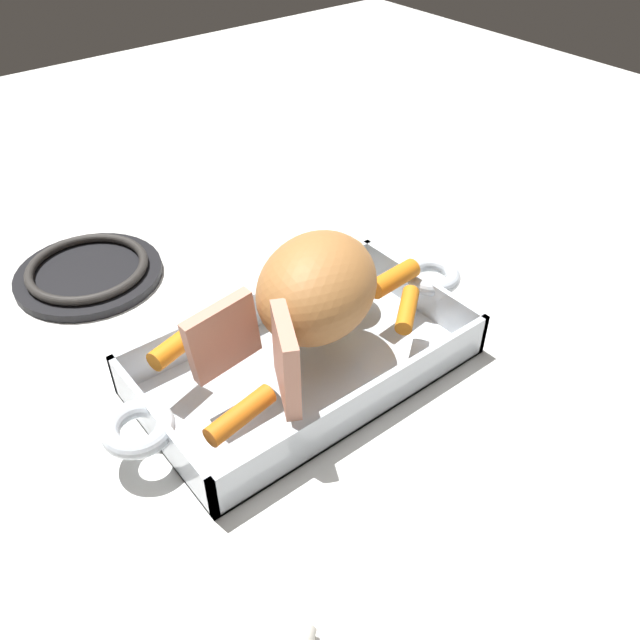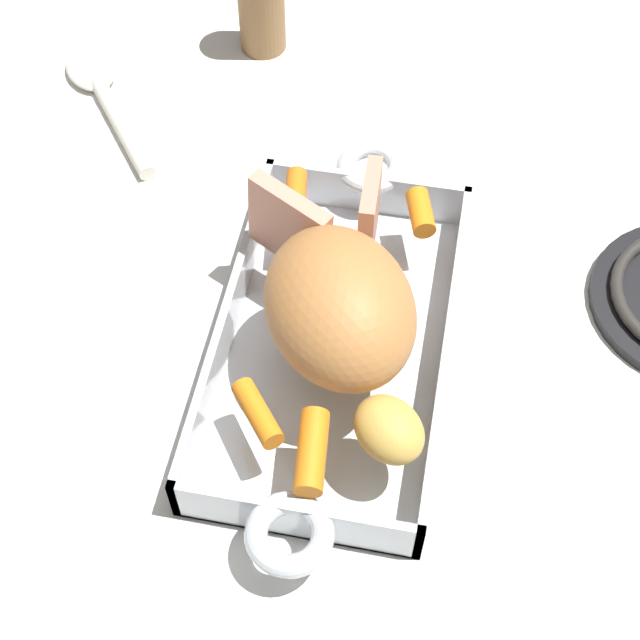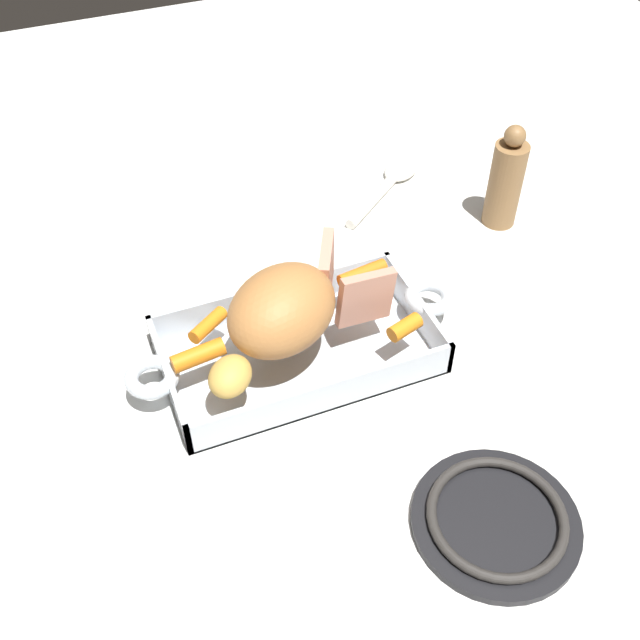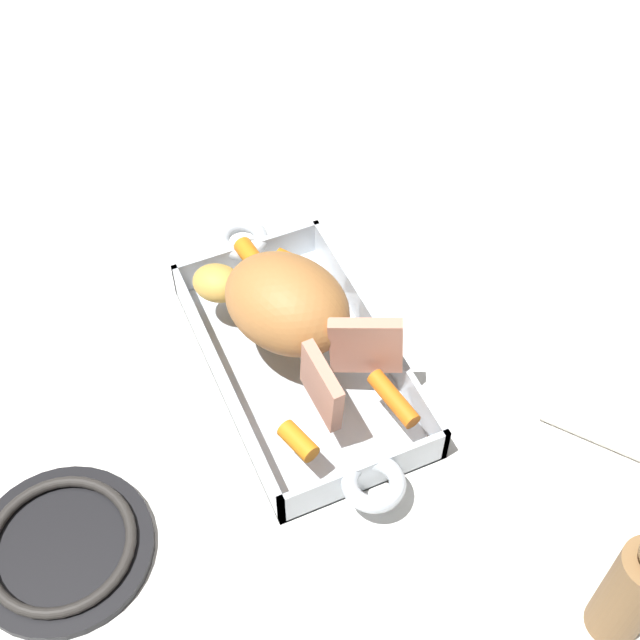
# 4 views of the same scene
# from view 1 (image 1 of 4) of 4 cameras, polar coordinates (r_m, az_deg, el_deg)

# --- Properties ---
(ground_plane) EXTENTS (2.27, 2.27, 0.00)m
(ground_plane) POSITION_cam_1_polar(r_m,az_deg,el_deg) (0.69, -1.28, -4.55)
(ground_plane) COLOR white
(roasting_dish) EXTENTS (0.44, 0.19, 0.05)m
(roasting_dish) POSITION_cam_1_polar(r_m,az_deg,el_deg) (0.68, -1.30, -3.49)
(roasting_dish) COLOR silver
(roasting_dish) RESTS_ON ground_plane
(pork_roast) EXTENTS (0.18, 0.17, 0.10)m
(pork_roast) POSITION_cam_1_polar(r_m,az_deg,el_deg) (0.64, -0.25, 2.94)
(pork_roast) COLOR #B6773E
(pork_roast) RESTS_ON roasting_dish
(roast_slice_thin) EXTENTS (0.08, 0.02, 0.08)m
(roast_slice_thin) POSITION_cam_1_polar(r_m,az_deg,el_deg) (0.61, -8.57, -1.48)
(roast_slice_thin) COLOR tan
(roast_slice_thin) RESTS_ON roasting_dish
(roast_slice_thick) EXTENTS (0.05, 0.08, 0.08)m
(roast_slice_thick) POSITION_cam_1_polar(r_m,az_deg,el_deg) (0.57, -3.02, -3.44)
(roast_slice_thick) COLOR tan
(roast_slice_thick) RESTS_ON roasting_dish
(baby_carrot_center_left) EXTENTS (0.06, 0.05, 0.02)m
(baby_carrot_center_left) POSITION_cam_1_polar(r_m,az_deg,el_deg) (0.68, 7.67, 0.91)
(baby_carrot_center_left) COLOR orange
(baby_carrot_center_left) RESTS_ON roasting_dish
(baby_carrot_short) EXTENTS (0.07, 0.03, 0.02)m
(baby_carrot_short) POSITION_cam_1_polar(r_m,az_deg,el_deg) (0.57, -7.00, -8.27)
(baby_carrot_short) COLOR orange
(baby_carrot_short) RESTS_ON roasting_dish
(baby_carrot_center_right) EXTENTS (0.07, 0.03, 0.02)m
(baby_carrot_center_right) POSITION_cam_1_polar(r_m,az_deg,el_deg) (0.72, 6.52, 3.65)
(baby_carrot_center_right) COLOR orange
(baby_carrot_center_right) RESTS_ON roasting_dish
(baby_carrot_southwest) EXTENTS (0.05, 0.03, 0.02)m
(baby_carrot_southwest) POSITION_cam_1_polar(r_m,az_deg,el_deg) (0.64, -13.00, -2.59)
(baby_carrot_southwest) COLOR orange
(baby_carrot_southwest) RESTS_ON roasting_dish
(potato_whole) EXTENTS (0.08, 0.08, 0.04)m
(potato_whole) POSITION_cam_1_polar(r_m,az_deg,el_deg) (0.73, 2.31, 5.47)
(potato_whole) COLOR gold
(potato_whole) RESTS_ON roasting_dish
(stove_burner_rear) EXTENTS (0.18, 0.18, 0.02)m
(stove_burner_rear) POSITION_cam_1_polar(r_m,az_deg,el_deg) (0.87, -19.68, 4.02)
(stove_burner_rear) COLOR black
(stove_burner_rear) RESTS_ON ground_plane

